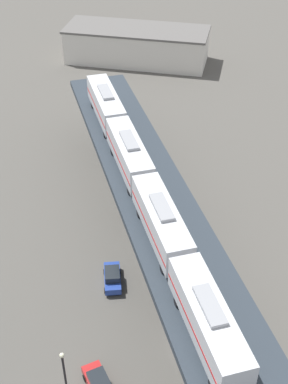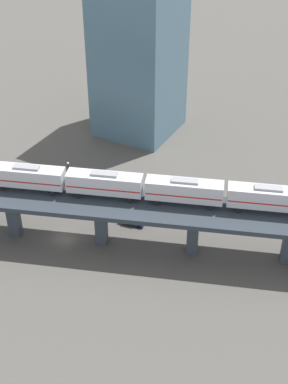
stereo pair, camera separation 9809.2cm
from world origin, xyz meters
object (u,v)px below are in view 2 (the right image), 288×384
at_px(subway_train, 144,187).
at_px(office_tower, 139,52).
at_px(street_car_blue, 133,219).
at_px(street_lamp, 69,175).
at_px(street_car_silver, 11,182).
at_px(street_car_red, 68,198).

bearing_deg(subway_train, office_tower, -150.25).
bearing_deg(street_car_blue, street_lamp, -99.28).
bearing_deg(street_car_silver, office_tower, 162.09).
bearing_deg(office_tower, street_car_silver, -17.91).
bearing_deg(street_car_blue, street_car_red, -89.02).
bearing_deg(street_lamp, subway_train, 73.10).
xyz_separation_m(street_car_silver, street_lamp, (-3.46, 11.42, 3.17)).
height_order(street_car_red, street_lamp, street_lamp).
bearing_deg(office_tower, subway_train, 29.75).
height_order(street_car_silver, street_lamp, street_lamp).
bearing_deg(street_lamp, street_car_red, 26.89).
xyz_separation_m(subway_train, office_tower, (-34.55, -19.75, 6.95)).
bearing_deg(subway_train, street_car_blue, -129.33).
relative_size(street_car_silver, street_lamp, 0.66).
distance_m(street_car_red, office_tower, 35.89).
xyz_separation_m(street_car_red, street_car_silver, (0.82, -12.76, 0.00)).
height_order(street_car_red, street_car_blue, same).
distance_m(subway_train, street_car_silver, 31.92).
height_order(subway_train, street_car_silver, subway_train).
bearing_deg(office_tower, street_car_red, 4.21).
bearing_deg(street_car_blue, street_car_silver, -87.70).
height_order(street_car_red, street_car_silver, same).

